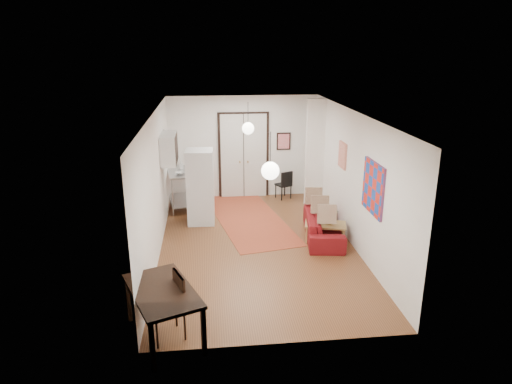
{
  "coord_description": "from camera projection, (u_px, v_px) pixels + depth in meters",
  "views": [
    {
      "loc": [
        -1.02,
        -9.18,
        4.23
      ],
      "look_at": [
        -0.02,
        -0.03,
        1.25
      ],
      "focal_mm": 32.0,
      "sensor_mm": 36.0,
      "label": 1
    }
  ],
  "objects": [
    {
      "name": "coffee_table",
      "position": [
        325.0,
        226.0,
        10.23
      ],
      "size": [
        1.01,
        0.72,
        0.4
      ],
      "rotation": [
        0.0,
        0.0,
        -0.26
      ],
      "color": "tan",
      "rests_on": "floor"
    },
    {
      "name": "soap_bottle",
      "position": [
        181.0,
        165.0,
        12.34
      ],
      "size": [
        0.12,
        0.12,
        0.21
      ],
      "primitive_type": "imported",
      "rotation": [
        0.0,
        0.0,
        0.35
      ],
      "color": "teal",
      "rests_on": "kitchen_counter"
    },
    {
      "name": "dining_table",
      "position": [
        162.0,
        295.0,
        6.71
      ],
      "size": [
        1.33,
        1.67,
        0.81
      ],
      "rotation": [
        0.0,
        0.0,
        0.38
      ],
      "color": "black",
      "rests_on": "floor"
    },
    {
      "name": "painting_popart",
      "position": [
        373.0,
        188.0,
        8.61
      ],
      "size": [
        0.05,
        1.0,
        1.0
      ],
      "primitive_type": "cube",
      "color": "red",
      "rests_on": "wall_right"
    },
    {
      "name": "wall_left",
      "position": [
        156.0,
        186.0,
        9.42
      ],
      "size": [
        0.02,
        7.0,
        2.9
      ],
      "primitive_type": "cube",
      "color": "white",
      "rests_on": "floor"
    },
    {
      "name": "kitchen_counter",
      "position": [
        181.0,
        183.0,
        12.24
      ],
      "size": [
        0.84,
        1.41,
        1.02
      ],
      "rotation": [
        0.0,
        0.0,
        0.14
      ],
      "color": "#A2A4A7",
      "rests_on": "floor"
    },
    {
      "name": "potted_plant",
      "position": [
        330.0,
        215.0,
        10.16
      ],
      "size": [
        0.42,
        0.39,
        0.39
      ],
      "primitive_type": "imported",
      "rotation": [
        0.0,
        0.0,
        -0.26
      ],
      "color": "#326D31",
      "rests_on": "coffee_table"
    },
    {
      "name": "wall_back",
      "position": [
        243.0,
        147.0,
        12.95
      ],
      "size": [
        4.2,
        0.02,
        2.9
      ],
      "primitive_type": "cube",
      "color": "white",
      "rests_on": "floor"
    },
    {
      "name": "dining_chair_far",
      "position": [
        166.0,
        299.0,
        6.85
      ],
      "size": [
        0.62,
        0.75,
        1.01
      ],
      "rotation": [
        0.0,
        0.0,
        -1.19
      ],
      "color": "#361F11",
      "rests_on": "floor"
    },
    {
      "name": "black_side_chair",
      "position": [
        283.0,
        182.0,
        13.1
      ],
      "size": [
        0.5,
        0.51,
        0.82
      ],
      "rotation": [
        0.0,
        0.0,
        3.57
      ],
      "color": "black",
      "rests_on": "floor"
    },
    {
      "name": "stub_partition",
      "position": [
        315.0,
        153.0,
        12.24
      ],
      "size": [
        0.5,
        0.1,
        2.9
      ],
      "primitive_type": "cube",
      "color": "white",
      "rests_on": "floor"
    },
    {
      "name": "poster_back",
      "position": [
        284.0,
        141.0,
        12.99
      ],
      "size": [
        0.4,
        0.03,
        0.5
      ],
      "primitive_type": "cube",
      "color": "red",
      "rests_on": "wall_back"
    },
    {
      "name": "bowl",
      "position": [
        180.0,
        173.0,
        11.84
      ],
      "size": [
        0.31,
        0.31,
        0.06
      ],
      "primitive_type": "imported",
      "rotation": [
        0.0,
        0.0,
        0.35
      ],
      "color": "silver",
      "rests_on": "kitchen_counter"
    },
    {
      "name": "wall_front",
      "position": [
        285.0,
        255.0,
        6.33
      ],
      "size": [
        4.2,
        0.02,
        2.9
      ],
      "primitive_type": "cube",
      "color": "white",
      "rests_on": "floor"
    },
    {
      "name": "dining_chair_near",
      "position": [
        166.0,
        299.0,
        6.85
      ],
      "size": [
        0.62,
        0.75,
        1.01
      ],
      "rotation": [
        0.0,
        0.0,
        -1.19
      ],
      "color": "#361F11",
      "rests_on": "floor"
    },
    {
      "name": "fridge",
      "position": [
        200.0,
        187.0,
        11.12
      ],
      "size": [
        0.67,
        0.67,
        1.84
      ],
      "primitive_type": "cube",
      "rotation": [
        0.0,
        0.0,
        -0.04
      ],
      "color": "silver",
      "rests_on": "floor"
    },
    {
      "name": "pendant_back",
      "position": [
        248.0,
        128.0,
        11.28
      ],
      "size": [
        0.3,
        0.3,
        0.8
      ],
      "color": "white",
      "rests_on": "ceiling"
    },
    {
      "name": "floor",
      "position": [
        257.0,
        245.0,
        10.09
      ],
      "size": [
        7.0,
        7.0,
        0.0
      ],
      "primitive_type": "plane",
      "color": "brown",
      "rests_on": "ground"
    },
    {
      "name": "pendant_front",
      "position": [
        270.0,
        171.0,
        7.5
      ],
      "size": [
        0.3,
        0.3,
        0.8
      ],
      "color": "white",
      "rests_on": "ceiling"
    },
    {
      "name": "print_left",
      "position": [
        164.0,
        142.0,
        11.16
      ],
      "size": [
        0.03,
        0.44,
        0.54
      ],
      "primitive_type": "cube",
      "color": "#A66D45",
      "rests_on": "wall_left"
    },
    {
      "name": "painting_abstract",
      "position": [
        343.0,
        155.0,
        10.5
      ],
      "size": [
        0.05,
        0.5,
        0.6
      ],
      "primitive_type": "cube",
      "color": "beige",
      "rests_on": "wall_right"
    },
    {
      "name": "double_doors",
      "position": [
        244.0,
        156.0,
        12.98
      ],
      "size": [
        1.44,
        0.06,
        2.5
      ],
      "primitive_type": "cube",
      "color": "silver",
      "rests_on": "wall_back"
    },
    {
      "name": "wall_right",
      "position": [
        353.0,
        179.0,
        9.86
      ],
      "size": [
        0.02,
        7.0,
        2.9
      ],
      "primitive_type": "cube",
      "color": "white",
      "rests_on": "floor"
    },
    {
      "name": "ceiling",
      "position": [
        257.0,
        114.0,
        9.19
      ],
      "size": [
        4.2,
        7.0,
        0.02
      ],
      "primitive_type": "cube",
      "color": "silver",
      "rests_on": "wall_back"
    },
    {
      "name": "sofa",
      "position": [
        323.0,
        226.0,
        10.41
      ],
      "size": [
        2.07,
        1.04,
        0.58
      ],
      "primitive_type": "imported",
      "rotation": [
        0.0,
        0.0,
        1.43
      ],
      "color": "maroon",
      "rests_on": "floor"
    },
    {
      "name": "wall_cabinet",
      "position": [
        169.0,
        148.0,
        10.72
      ],
      "size": [
        0.35,
        1.0,
        0.7
      ],
      "primitive_type": "cube",
      "color": "silver",
      "rests_on": "wall_left"
    },
    {
      "name": "kilim_rug",
      "position": [
        248.0,
        218.0,
        11.68
      ],
      "size": [
        2.29,
        4.32,
        0.01
      ],
      "primitive_type": "cube",
      "rotation": [
        0.0,
        0.0,
        0.19
      ],
      "color": "#B54E2D",
      "rests_on": "floor"
    }
  ]
}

